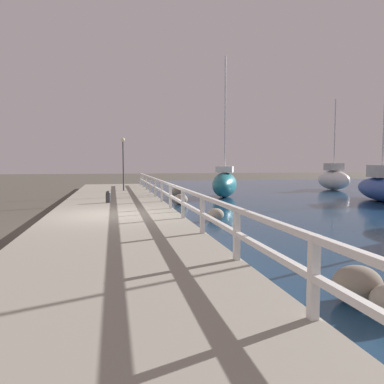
{
  "coord_description": "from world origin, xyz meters",
  "views": [
    {
      "loc": [
        -0.01,
        -12.21,
        1.96
      ],
      "look_at": [
        2.1,
        -2.21,
        1.18
      ],
      "focal_mm": 35.0,
      "sensor_mm": 36.0,
      "label": 1
    }
  ],
  "objects": [
    {
      "name": "dock_lamp",
      "position": [
        0.6,
        10.65,
        2.51
      ],
      "size": [
        0.23,
        0.23,
        3.17
      ],
      "color": "#2D2D33",
      "rests_on": "dock_walkway"
    },
    {
      "name": "railing",
      "position": [
        2.03,
        0.0,
        0.94
      ],
      "size": [
        0.1,
        32.5,
        0.9
      ],
      "color": "white",
      "rests_on": "dock_walkway"
    },
    {
      "name": "dock_walkway",
      "position": [
        0.0,
        0.0,
        0.16
      ],
      "size": [
        4.26,
        36.0,
        0.32
      ],
      "color": "gray",
      "rests_on": "ground"
    },
    {
      "name": "boulder_upstream",
      "position": [
        3.1,
        5.17,
        0.26
      ],
      "size": [
        0.69,
        0.62,
        0.52
      ],
      "color": "gray",
      "rests_on": "ground"
    },
    {
      "name": "sailboat_teal",
      "position": [
        6.35,
        8.68,
        0.79
      ],
      "size": [
        2.78,
        4.17,
        8.06
      ],
      "rotation": [
        0.0,
        0.0,
        -0.4
      ],
      "color": "#1E707A",
      "rests_on": "water_surface"
    },
    {
      "name": "mooring_bollard",
      "position": [
        -0.23,
        3.71,
        0.57
      ],
      "size": [
        0.21,
        0.21,
        0.5
      ],
      "color": "#333338",
      "rests_on": "dock_walkway"
    },
    {
      "name": "boulder_downstream",
      "position": [
        3.39,
        0.01,
        0.22
      ],
      "size": [
        0.58,
        0.52,
        0.43
      ],
      "color": "gray",
      "rests_on": "ground"
    },
    {
      "name": "sailboat_blue",
      "position": [
        13.64,
        4.7,
        0.72
      ],
      "size": [
        3.05,
        5.69,
        6.16
      ],
      "rotation": [
        0.0,
        0.0,
        -0.3
      ],
      "color": "#2D4C9E",
      "rests_on": "water_surface"
    },
    {
      "name": "sailboat_white",
      "position": [
        16.01,
        12.75,
        0.82
      ],
      "size": [
        1.76,
        3.23,
        6.62
      ],
      "rotation": [
        0.0,
        0.0,
        0.09
      ],
      "color": "white",
      "rests_on": "water_surface"
    },
    {
      "name": "boulder_near_dock",
      "position": [
        3.67,
        9.14,
        0.29
      ],
      "size": [
        0.77,
        0.69,
        0.58
      ],
      "color": "slate",
      "rests_on": "ground"
    },
    {
      "name": "ground_plane",
      "position": [
        0.0,
        0.0,
        0.0
      ],
      "size": [
        120.0,
        120.0,
        0.0
      ],
      "primitive_type": "plane",
      "color": "#4C473D"
    },
    {
      "name": "boulder_mid_strip",
      "position": [
        3.33,
        -7.65,
        0.26
      ],
      "size": [
        0.7,
        0.63,
        0.53
      ],
      "color": "slate",
      "rests_on": "ground"
    }
  ]
}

